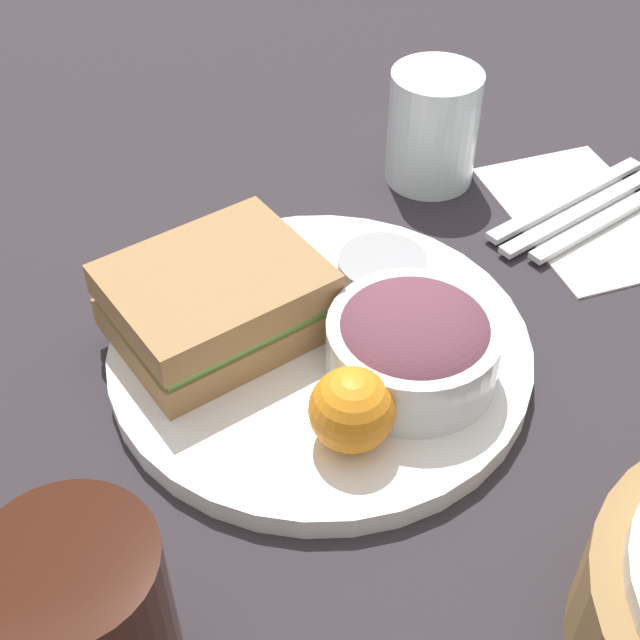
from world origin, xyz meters
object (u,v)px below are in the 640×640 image
Objects in this scene: dressing_cup at (382,278)px; knife at (584,210)px; water_glass at (433,127)px; drink_glass at (90,634)px; plate at (320,351)px; sandwich at (216,301)px; fork at (567,199)px; spoon at (602,221)px; salad_bowl at (413,343)px.

knife is (-0.19, -0.05, -0.03)m from dressing_cup.
drink_glass is at bearing 47.73° from water_glass.
water_glass is (-0.10, -0.14, 0.01)m from dressing_cup.
plate is 0.08m from sandwich.
water_glass is at bearing -146.74° from sandwich.
drink_glass reaches higher than fork.
fork and spoon have the same top height.
dressing_cup is at bearing -136.52° from drink_glass.
fork and knife have the same top height.
sandwich is 1.62× the size of water_glass.
knife is at bearing -147.94° from salad_bowl.
plate is 0.07m from dressing_cup.
knife is at bearing 90.00° from spoon.
water_glass is at bearing -132.27° from drink_glass.
plate is 0.07m from salad_bowl.
knife is 1.17× the size of spoon.
fork is 0.95× the size of knife.
salad_bowl is 0.89× the size of drink_glass.
dressing_cup is at bearing 171.88° from spoon.
knife is 1.91× the size of water_glass.
knife is at bearing -90.00° from fork.
spoon is at bearing -165.46° from plate.
spoon is at bearing 132.92° from water_glass.
sandwich is at bearing -116.72° from drink_glass.
water_glass is (-0.11, -0.22, 0.00)m from salad_bowl.
salad_bowl is at bearing 143.29° from sandwich.
water_glass reaches higher than sandwich.
fork is at bearing -157.59° from plate.
drink_glass reaches higher than water_glass.
sandwich is 1.43× the size of salad_bowl.
dressing_cup is 0.49× the size of drink_glass.
spoon is (-0.42, -0.25, -0.05)m from drink_glass.
drink_glass is at bearing 47.19° from plate.
spoon is at bearing -149.71° from drink_glass.
fork is 0.12m from water_glass.
dressing_cup is 0.21m from spoon.
fork is at bearing 90.00° from knife.
plate is at bearing 176.07° from spoon.
knife is (-0.20, -0.13, -0.04)m from salad_bowl.
sandwich reaches higher than fork.
plate is 1.79× the size of spoon.
plate is at bearing 180.00° from knife.
fork is (-0.19, -0.07, -0.03)m from dressing_cup.
dressing_cup is at bearing 178.08° from sandwich.
spoon is (-0.31, -0.03, -0.04)m from sandwich.
salad_bowl is (-0.04, 0.04, 0.03)m from plate.
dressing_cup is 0.39× the size of spoon.
drink_glass reaches higher than knife.
drink_glass is at bearing 32.62° from salad_bowl.
drink_glass is at bearing 63.28° from sandwich.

